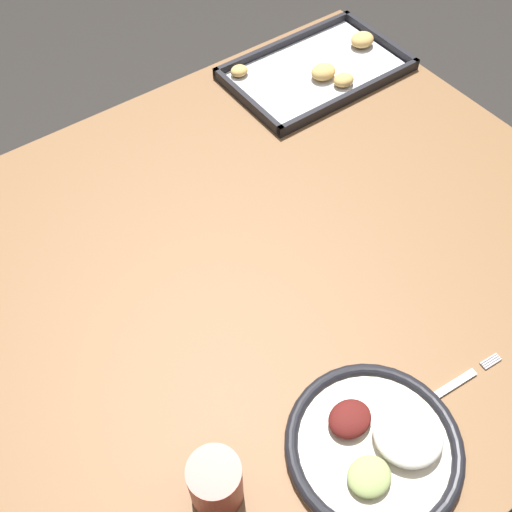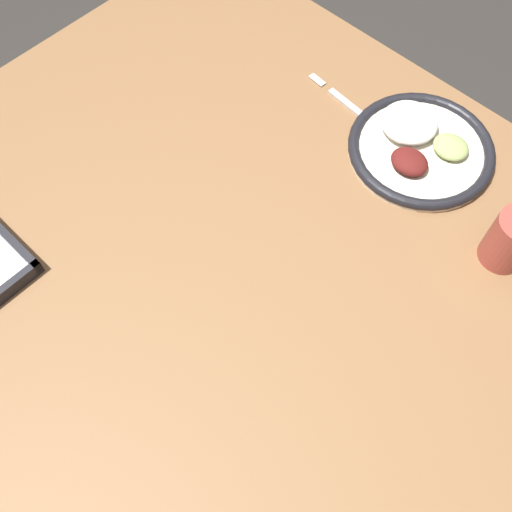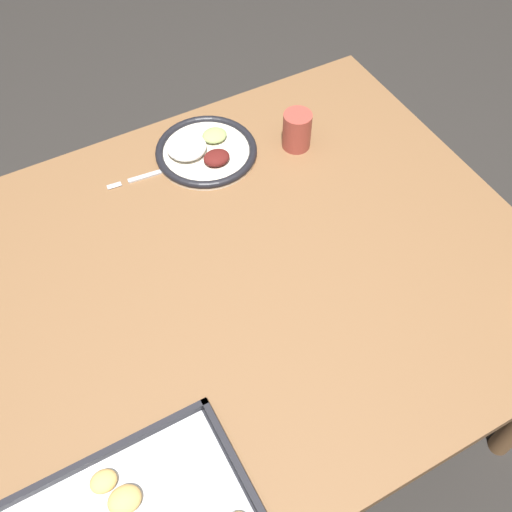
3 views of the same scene
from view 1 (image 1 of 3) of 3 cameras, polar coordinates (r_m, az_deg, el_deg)
The scene contains 6 objects.
ground_plane at distance 1.70m, azimuth 0.66°, elevation -14.82°, with size 8.00×8.00×0.00m, color #282623.
dining_table at distance 1.14m, azimuth 0.96°, elevation -2.88°, with size 1.28×1.07×0.72m.
dinner_plate at distance 0.92m, azimuth 11.48°, elevation -17.20°, with size 0.26×0.26×0.05m.
fork at distance 0.99m, azimuth 17.61°, elevation -12.04°, with size 0.20×0.03×0.00m.
baking_tray at distance 1.46m, azimuth 6.04°, elevation 17.28°, with size 0.41×0.26×0.04m.
drinking_cup at distance 0.85m, azimuth -3.88°, elevation -20.74°, with size 0.07×0.07×0.10m.
Camera 1 is at (-0.39, -0.50, 1.58)m, focal length 42.00 mm.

